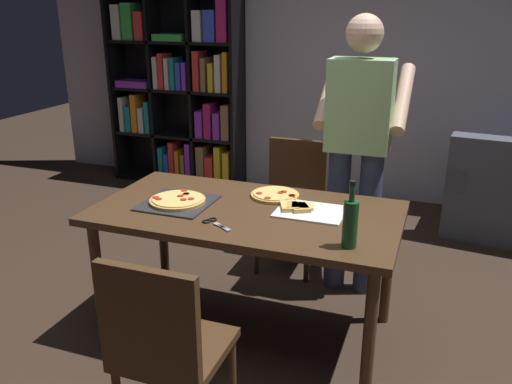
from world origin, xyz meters
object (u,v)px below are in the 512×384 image
at_px(dining_table, 247,223).
at_px(pepperoni_pizza_on_tray, 178,201).
at_px(chair_near_camera, 164,344).
at_px(bookshelf, 181,92).
at_px(wine_bottle, 350,222).
at_px(second_pizza_plain, 275,195).
at_px(chair_far_side, 293,196).
at_px(kitchen_scissors, 214,222).
at_px(person_serving_pizza, 358,142).

xyz_separation_m(dining_table, pepperoni_pizza_on_tray, (-0.39, -0.05, 0.09)).
bearing_deg(pepperoni_pizza_on_tray, chair_near_camera, -65.91).
bearing_deg(bookshelf, wine_bottle, -49.81).
bearing_deg(bookshelf, second_pizza_plain, -51.15).
height_order(pepperoni_pizza_on_tray, wine_bottle, wine_bottle).
height_order(chair_far_side, bookshelf, bookshelf).
xyz_separation_m(bookshelf, kitchen_scissors, (1.55, -2.61, -0.20)).
bearing_deg(second_pizza_plain, chair_far_side, 96.93).
height_order(chair_far_side, second_pizza_plain, chair_far_side).
bearing_deg(chair_near_camera, wine_bottle, 46.91).
distance_m(person_serving_pizza, wine_bottle, 1.00).
relative_size(bookshelf, second_pizza_plain, 6.99).
height_order(dining_table, second_pizza_plain, second_pizza_plain).
bearing_deg(person_serving_pizza, wine_bottle, -81.87).
xyz_separation_m(person_serving_pizza, pepperoni_pizza_on_tray, (-0.86, -0.75, -0.23)).
xyz_separation_m(chair_near_camera, bookshelf, (-1.63, 3.30, 0.44)).
distance_m(chair_near_camera, kitchen_scissors, 0.73).
bearing_deg(second_pizza_plain, kitchen_scissors, -109.05).
height_order(person_serving_pizza, kitchen_scissors, person_serving_pizza).
bearing_deg(chair_far_side, bookshelf, 138.37).
bearing_deg(dining_table, person_serving_pizza, 56.47).
bearing_deg(kitchen_scissors, chair_far_side, 85.84).
bearing_deg(dining_table, second_pizza_plain, 71.34).
relative_size(pepperoni_pizza_on_tray, second_pizza_plain, 1.33).
height_order(dining_table, chair_near_camera, chair_near_camera).
relative_size(chair_near_camera, bookshelf, 0.46).
xyz_separation_m(chair_near_camera, second_pizza_plain, (0.08, 1.17, 0.25)).
xyz_separation_m(bookshelf, wine_bottle, (2.24, -2.65, -0.09)).
height_order(person_serving_pizza, pepperoni_pizza_on_tray, person_serving_pizza).
bearing_deg(wine_bottle, pepperoni_pizza_on_tray, 167.24).
bearing_deg(kitchen_scissors, bookshelf, 120.64).
height_order(chair_far_side, pepperoni_pizza_on_tray, chair_far_side).
relative_size(chair_far_side, bookshelf, 0.46).
xyz_separation_m(pepperoni_pizza_on_tray, wine_bottle, (1.00, -0.23, 0.10)).
xyz_separation_m(bookshelf, second_pizza_plain, (1.71, -2.13, -0.20)).
bearing_deg(chair_near_camera, dining_table, 90.00).
relative_size(dining_table, pepperoni_pizza_on_tray, 4.42).
height_order(dining_table, pepperoni_pizza_on_tray, pepperoni_pizza_on_tray).
relative_size(chair_far_side, kitchen_scissors, 4.69).
bearing_deg(chair_far_side, pepperoni_pizza_on_tray, -111.85).
bearing_deg(chair_near_camera, pepperoni_pizza_on_tray, 114.09).
distance_m(person_serving_pizza, kitchen_scissors, 1.12).
height_order(chair_far_side, person_serving_pizza, person_serving_pizza).
bearing_deg(dining_table, bookshelf, 124.52).
xyz_separation_m(dining_table, second_pizza_plain, (0.08, 0.24, 0.09)).
height_order(chair_near_camera, pepperoni_pizza_on_tray, chair_near_camera).
bearing_deg(second_pizza_plain, person_serving_pizza, 50.11).
bearing_deg(kitchen_scissors, second_pizza_plain, 70.95).
xyz_separation_m(chair_far_side, person_serving_pizza, (0.47, -0.22, 0.49)).
xyz_separation_m(bookshelf, person_serving_pizza, (2.10, -1.67, 0.04)).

